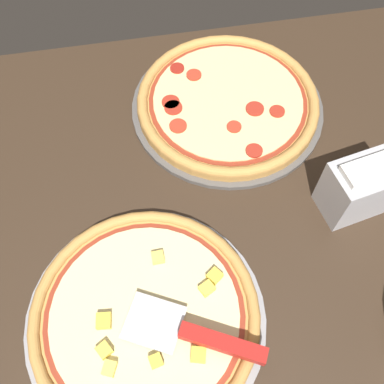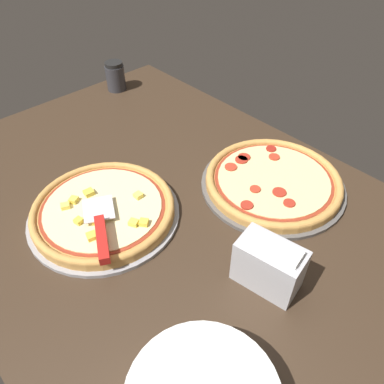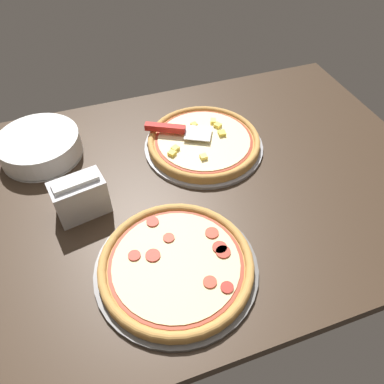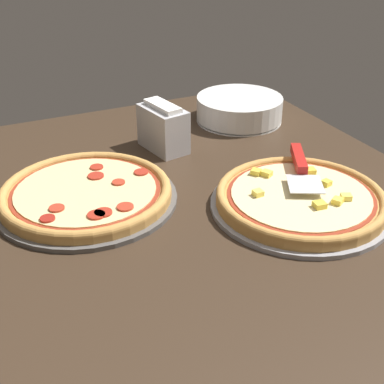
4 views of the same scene
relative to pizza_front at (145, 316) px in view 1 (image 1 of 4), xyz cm
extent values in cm
cube|color=#38281C|center=(5.17, 14.03, -4.30)|extent=(134.55, 96.84, 3.60)
cylinder|color=#939399|center=(-0.01, 0.01, -2.00)|extent=(36.87, 36.87, 1.00)
cylinder|color=#C68E47|center=(-0.01, 0.01, -0.54)|extent=(34.65, 34.65, 1.91)
torus|color=#C68E47|center=(-0.01, 0.01, 0.42)|extent=(34.65, 34.65, 1.85)
cylinder|color=maroon|center=(-0.01, 0.01, 0.49)|extent=(30.12, 30.12, 0.15)
cylinder|color=beige|center=(-0.01, 0.01, 0.62)|extent=(28.42, 28.42, 0.40)
cube|color=yellow|center=(6.77, -7.17, 1.38)|extent=(2.61, 2.59, 1.14)
cube|color=#F4D64C|center=(-6.25, -4.19, 1.38)|extent=(2.62, 2.67, 1.14)
cube|color=#F4D64C|center=(3.45, -3.92, 1.38)|extent=(2.61, 2.61, 1.14)
cube|color=#F9E05B|center=(3.20, 8.29, 1.38)|extent=(1.96, 1.93, 1.14)
cube|color=#F4D64C|center=(9.82, 2.03, 1.38)|extent=(2.70, 2.59, 1.14)
cube|color=yellow|center=(11.39, 3.76, 1.38)|extent=(2.76, 2.74, 1.14)
cube|color=#F9E05B|center=(-5.73, -6.73, 1.38)|extent=(2.40, 2.57, 1.14)
cube|color=yellow|center=(-5.97, -0.06, 1.38)|extent=(2.38, 2.49, 1.14)
cube|color=yellow|center=(0.75, -6.91, 1.38)|extent=(2.09, 2.08, 1.14)
cylinder|color=#565451|center=(21.40, 38.98, -2.00)|extent=(38.13, 38.13, 1.00)
cylinder|color=#C68E47|center=(21.40, 38.98, -0.72)|extent=(35.85, 35.85, 1.55)
torus|color=#C68E47|center=(21.40, 38.98, 0.05)|extent=(35.85, 35.85, 2.10)
cylinder|color=maroon|center=(21.40, 38.98, 0.13)|extent=(31.16, 31.16, 0.15)
cylinder|color=beige|center=(21.40, 38.98, 0.25)|extent=(29.39, 29.39, 0.40)
cylinder|color=#B73823|center=(10.65, 33.98, 0.65)|extent=(3.34, 3.34, 0.40)
cylinder|color=#B73823|center=(20.98, 31.90, 0.65)|extent=(2.77, 2.77, 0.40)
cylinder|color=#AD2D1E|center=(25.89, 35.44, 0.65)|extent=(3.52, 3.52, 0.40)
cylinder|color=#AD2D1E|center=(29.95, 34.05, 0.65)|extent=(2.94, 2.94, 0.40)
cylinder|color=maroon|center=(12.89, 48.66, 0.65)|extent=(2.91, 2.91, 0.40)
cylinder|color=#AD2D1E|center=(23.35, 25.92, 0.65)|extent=(3.11, 3.11, 0.40)
cylinder|color=#B73823|center=(15.93, 46.22, 0.65)|extent=(3.08, 3.08, 0.40)
cylinder|color=#AD2D1E|center=(10.19, 39.97, 0.65)|extent=(3.49, 3.49, 0.40)
cylinder|color=#AD2D1E|center=(10.47, 38.51, 0.65)|extent=(3.52, 3.52, 0.40)
cube|color=silver|center=(1.22, -1.75, 2.07)|extent=(10.37, 9.97, 0.24)
cube|color=red|center=(10.33, -6.52, 2.95)|extent=(12.13, 7.77, 2.00)
cube|color=#B2B2B7|center=(39.02, 14.41, 2.94)|extent=(14.34, 9.74, 10.86)
cube|color=white|center=(39.02, 14.41, 8.97)|extent=(11.78, 6.08, 1.20)
camera|label=1|loc=(3.84, -18.27, 67.62)|focal=42.00mm
camera|label=2|loc=(61.51, -27.94, 64.37)|focal=35.00mm
camera|label=3|loc=(33.21, 83.60, 73.99)|focal=35.00mm
camera|label=4|loc=(-76.06, 60.56, 54.17)|focal=50.00mm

